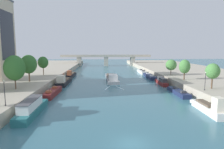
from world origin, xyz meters
TOP-DOWN VIEW (x-y plane):
  - ground_plane at (0.00, 0.00)m, footprint 400.00×400.00m
  - quay_left at (-36.01, 55.00)m, footprint 36.00×170.00m
  - quay_right at (36.01, 55.00)m, footprint 36.00×170.00m
  - barge_midriver at (0.31, 48.75)m, footprint 4.11×22.88m
  - wake_behind_barge at (0.04, 34.52)m, footprint 5.60×5.91m
  - moored_boat_left_midway at (-15.67, 11.56)m, footprint 2.57×12.97m
  - moored_boat_left_near at (-15.61, 26.30)m, footprint 2.45×11.84m
  - moored_boat_left_gap_after at (-15.60, 41.39)m, footprint 3.22×14.12m
  - moored_boat_left_lone at (-15.65, 57.87)m, footprint 2.47×13.34m
  - moored_boat_right_near at (15.47, 10.64)m, footprint 2.19×10.40m
  - moored_boat_right_downstream at (15.88, 25.50)m, footprint 2.32×11.48m
  - moored_boat_right_lone at (15.82, 39.20)m, footprint 2.12×10.79m
  - moored_boat_right_midway at (15.64, 54.17)m, footprint 3.04×15.28m
  - moored_boat_right_second at (15.82, 69.53)m, footprint 2.39×13.13m
  - tree_left_midway at (-23.23, 23.47)m, footprint 4.65×4.65m
  - tree_left_by_lamp at (-23.88, 34.20)m, footprint 4.47×4.47m
  - tree_left_third at (-24.01, 48.59)m, footprint 3.64×3.64m
  - tree_right_by_lamp at (22.20, 21.63)m, footprint 3.22×3.22m
  - tree_right_third at (21.56, 35.50)m, footprint 3.28×3.28m
  - tree_right_second at (21.29, 46.14)m, footprint 3.80×3.80m
  - lamppost_left_bank at (-19.25, 9.92)m, footprint 0.28×0.28m
  - lamppost_right_bank at (19.60, 19.87)m, footprint 0.28×0.28m
  - bridge_far at (0.00, 110.57)m, footprint 60.01×4.40m

SIDE VIEW (x-z plane):
  - ground_plane at x=0.00m, z-range 0.00..0.00m
  - wake_behind_barge at x=0.04m, z-range 0.00..0.03m
  - moored_boat_right_downstream at x=15.88m, z-range -0.52..1.61m
  - moored_boat_right_midway at x=15.64m, z-range -0.53..1.78m
  - moored_boat_right_second at x=15.82m, z-range -0.52..1.83m
  - moored_boat_left_near at x=-15.61m, z-range -0.52..1.93m
  - barge_midriver at x=0.31m, z-range -0.60..2.36m
  - moored_boat_left_lone at x=-15.65m, z-range -0.59..2.51m
  - moored_boat_right_lone at x=15.82m, z-range -0.19..2.12m
  - moored_boat_left_gap_after at x=-15.60m, z-range -0.70..2.70m
  - moored_boat_right_near at x=15.47m, z-range -0.74..2.80m
  - quay_left at x=-36.01m, z-range 0.00..2.15m
  - quay_right at x=36.01m, z-range 0.00..2.15m
  - moored_boat_left_midway at x=-15.67m, z-range -0.23..2.60m
  - lamppost_right_bank at x=19.60m, z-range 2.37..6.54m
  - lamppost_left_bank at x=-19.25m, z-range 2.37..6.61m
  - bridge_far at x=0.00m, z-range 1.01..8.56m
  - tree_right_second at x=21.29m, z-range 2.99..8.49m
  - tree_right_third at x=21.56m, z-range 3.06..9.11m
  - tree_right_by_lamp at x=22.20m, z-range 3.30..9.20m
  - tree_left_third at x=-24.01m, z-range 3.37..9.93m
  - tree_left_midway at x=-23.23m, z-range 3.17..10.97m
  - tree_left_by_lamp at x=-23.88m, z-range 3.30..10.88m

